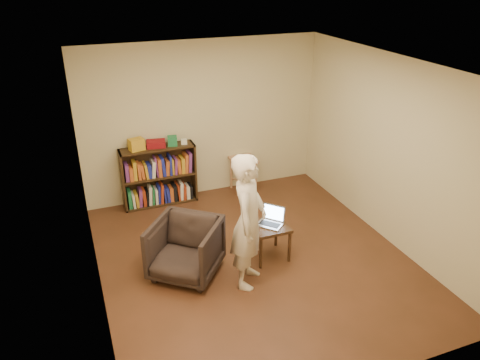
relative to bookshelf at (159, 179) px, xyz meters
name	(u,v)px	position (x,y,z in m)	size (l,w,h in m)	color
floor	(254,260)	(0.82, -2.09, -0.44)	(4.50, 4.50, 0.00)	#432615
ceiling	(257,67)	(0.82, -2.09, 2.16)	(4.50, 4.50, 0.00)	white
wall_back	(203,120)	(0.82, 0.16, 0.86)	(4.00, 4.00, 0.00)	beige
wall_left	(88,200)	(-1.18, -2.09, 0.86)	(4.50, 4.50, 0.00)	beige
wall_right	(389,151)	(2.82, -2.09, 0.86)	(4.50, 4.50, 0.00)	beige
bookshelf	(159,179)	(0.00, 0.00, 0.00)	(1.20, 0.30, 1.00)	black
box_yellow	(136,144)	(-0.31, -0.02, 0.65)	(0.22, 0.16, 0.18)	gold
red_cloth	(156,144)	(0.00, 0.01, 0.61)	(0.29, 0.22, 0.10)	maroon
box_green	(172,141)	(0.26, -0.02, 0.63)	(0.15, 0.15, 0.15)	#207841
box_white	(184,142)	(0.44, -0.03, 0.60)	(0.09, 0.09, 0.08)	silver
stool	(243,165)	(1.46, -0.06, 0.05)	(0.42, 0.42, 0.60)	#A4724F
armchair	(185,249)	(-0.12, -2.05, -0.06)	(0.80, 0.82, 0.75)	black
side_table	(269,230)	(1.04, -2.08, -0.03)	(0.48, 0.48, 0.49)	black
laptop	(271,220)	(1.08, -2.05, 0.11)	(0.41, 0.41, 0.24)	#ADADB2
person	(249,221)	(0.57, -2.48, 0.43)	(0.63, 0.41, 1.73)	beige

